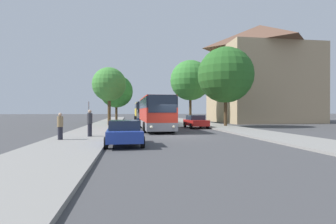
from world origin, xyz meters
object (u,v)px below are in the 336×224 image
bus_rear (142,111)px  parked_car_left_curb (124,132)px  parked_car_right_near (196,121)px  bus_stop_sign (89,114)px  tree_left_far (109,84)px  pedestrian_waiting_far (90,123)px  bus_middle (145,112)px  bus_front (155,113)px  pedestrian_waiting_near (60,126)px  tree_left_near (116,91)px  tree_right_mid (190,80)px  tree_right_near (226,75)px

bus_rear → parked_car_left_curb: bearing=-94.5°
bus_rear → parked_car_right_near: bearing=-78.6°
bus_stop_sign → tree_left_far: 14.57m
bus_stop_sign → pedestrian_waiting_far: (0.21, -0.92, -0.60)m
bus_middle → bus_front: bearing=-87.9°
bus_rear → pedestrian_waiting_near: 36.43m
parked_car_left_curb → pedestrian_waiting_far: 4.82m
bus_front → pedestrian_waiting_far: 9.22m
bus_front → bus_middle: bearing=89.9°
parked_car_left_curb → tree_left_near: 31.19m
bus_front → tree_left_far: (-5.12, 7.55, 3.58)m
bus_rear → bus_stop_sign: size_ratio=4.15×
parked_car_left_curb → pedestrian_waiting_far: pedestrian_waiting_far is taller
bus_middle → bus_stop_sign: 20.71m
parked_car_left_curb → tree_right_mid: size_ratio=0.41×
bus_middle → tree_right_mid: 9.11m
pedestrian_waiting_near → pedestrian_waiting_far: (1.53, 1.88, 0.11)m
parked_car_left_curb → bus_front: bearing=73.9°
tree_left_near → tree_left_far: size_ratio=1.09×
bus_rear → pedestrian_waiting_near: size_ratio=6.17×
tree_right_near → pedestrian_waiting_near: bearing=-140.4°
pedestrian_waiting_near → bus_front: bearing=125.9°
bus_middle → tree_left_far: (-4.98, -5.88, 3.61)m
tree_right_near → bus_middle: bearing=133.5°
parked_car_right_near → bus_rear: bearing=-80.9°
parked_car_right_near → tree_right_near: size_ratio=0.44×
pedestrian_waiting_far → tree_left_far: (0.26, 15.02, 4.23)m
bus_stop_sign → tree_left_near: (0.83, 25.75, 3.63)m
bus_rear → tree_right_mid: 14.63m
bus_stop_sign → pedestrian_waiting_far: 1.12m
bus_rear → tree_left_near: 9.27m
parked_car_right_near → tree_left_far: (-10.00, 5.24, 4.57)m
pedestrian_waiting_near → tree_left_near: size_ratio=0.21×
bus_middle → tree_left_far: 8.52m
bus_stop_sign → pedestrian_waiting_near: (-1.32, -2.80, -0.71)m
parked_car_left_curb → pedestrian_waiting_near: bearing=148.7°
bus_middle → pedestrian_waiting_near: 23.77m
bus_stop_sign → tree_right_mid: bearing=59.0°
bus_front → pedestrian_waiting_near: bearing=-127.1°
parked_car_left_curb → parked_car_right_near: 15.93m
parked_car_left_curb → pedestrian_waiting_far: bearing=118.9°
tree_left_far → tree_right_near: size_ratio=0.77×
pedestrian_waiting_far → tree_left_near: size_ratio=0.24×
parked_car_right_near → pedestrian_waiting_near: bearing=42.1°
pedestrian_waiting_far → tree_right_near: (14.37, 11.29, 5.21)m
tree_left_near → pedestrian_waiting_near: bearing=-94.3°
bus_middle → tree_right_mid: (7.37, 1.37, 5.18)m
bus_middle → pedestrian_waiting_near: bearing=-105.0°
tree_left_near → tree_right_near: (13.76, -15.38, 0.98)m
bus_front → pedestrian_waiting_far: bus_front is taller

